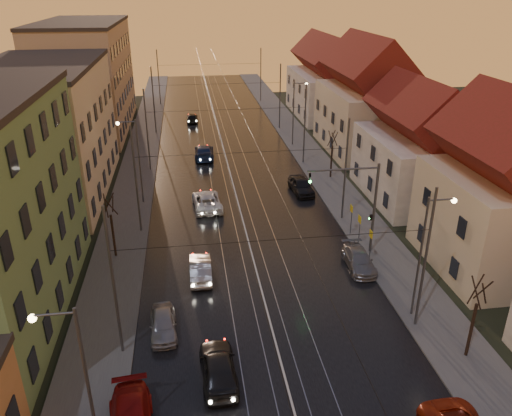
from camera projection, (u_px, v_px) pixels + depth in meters
name	position (u px, v px, depth m)	size (l,w,h in m)	color
road	(228.00, 164.00, 56.95)	(16.00, 120.00, 0.04)	black
sidewalk_left	(138.00, 167.00, 55.65)	(4.00, 120.00, 0.15)	#4C4C4C
sidewalk_right	(313.00, 159.00, 58.19)	(4.00, 120.00, 0.15)	#4C4C4C
tram_rail_0	(208.00, 164.00, 56.65)	(0.06, 120.00, 0.03)	gray
tram_rail_1	(221.00, 164.00, 56.83)	(0.06, 120.00, 0.03)	gray
tram_rail_2	(234.00, 163.00, 57.03)	(0.06, 120.00, 0.03)	gray
tram_rail_3	(247.00, 163.00, 57.21)	(0.06, 120.00, 0.03)	gray
apartment_left_2	(46.00, 133.00, 46.85)	(10.00, 20.00, 12.00)	beige
apartment_left_3	(87.00, 78.00, 68.09)	(10.00, 24.00, 14.00)	tan
house_right_1	(504.00, 197.00, 34.31)	(8.67, 10.20, 10.80)	beige
house_right_2	(420.00, 151.00, 46.37)	(9.18, 12.24, 9.20)	beige
house_right_3	(366.00, 103.00, 59.43)	(9.18, 14.28, 11.50)	beige
house_right_4	(326.00, 82.00, 75.98)	(9.18, 16.32, 10.00)	beige
catenary_pole_l_1	(114.00, 284.00, 26.03)	(0.16, 0.16, 9.00)	#595B60
catenary_pole_r_1	(425.00, 261.00, 28.22)	(0.16, 0.16, 9.00)	#595B60
catenary_pole_l_2	(136.00, 181.00, 39.57)	(0.16, 0.16, 9.00)	#595B60
catenary_pole_r_2	(345.00, 171.00, 41.75)	(0.16, 0.16, 9.00)	#595B60
catenary_pole_l_3	(147.00, 131.00, 53.11)	(0.16, 0.16, 9.00)	#595B60
catenary_pole_r_3	(305.00, 125.00, 55.29)	(0.16, 0.16, 9.00)	#595B60
catenary_pole_l_4	(154.00, 101.00, 66.64)	(0.16, 0.16, 9.00)	#595B60
catenary_pole_r_4	(280.00, 97.00, 68.83)	(0.16, 0.16, 9.00)	#595B60
catenary_pole_l_5	(159.00, 78.00, 82.89)	(0.16, 0.16, 9.00)	#595B60
catenary_pole_r_5	(261.00, 75.00, 85.07)	(0.16, 0.16, 9.00)	#595B60
street_lamp_0	(78.00, 375.00, 19.49)	(1.75, 0.32, 8.00)	#595B60
street_lamp_1	(427.00, 246.00, 29.02)	(1.75, 0.32, 8.00)	#595B60
street_lamp_2	(135.00, 154.00, 44.76)	(1.75, 0.32, 8.00)	#595B60
street_lamp_3	(296.00, 107.00, 61.51)	(1.75, 0.32, 8.00)	#595B60
traffic_light_mast	(362.00, 198.00, 36.22)	(5.30, 0.32, 7.20)	#595B60
bare_tree_0	(112.00, 228.00, 36.59)	(1.09, 1.09, 5.11)	black
bare_tree_1	(473.00, 320.00, 26.54)	(1.09, 1.09, 5.11)	black
bare_tree_2	(332.00, 156.00, 51.84)	(1.09, 1.09, 5.11)	black
driving_car_0	(219.00, 367.00, 25.72)	(1.82, 4.53, 1.54)	black
driving_car_1	(200.00, 269.00, 34.75)	(1.47, 4.21, 1.39)	gray
driving_car_2	(207.00, 201.00, 45.49)	(2.41, 5.22, 1.45)	silver
driving_car_3	(204.00, 152.00, 58.57)	(2.18, 5.36, 1.56)	#182649
driving_car_4	(192.00, 118.00, 73.68)	(1.62, 4.01, 1.37)	black
parked_left_3	(163.00, 324.00, 29.21)	(1.52, 3.78, 1.29)	#959499
parked_right_1	(359.00, 260.00, 35.97)	(1.77, 4.36, 1.26)	gray
parked_right_2	(301.00, 186.00, 48.81)	(1.82, 4.53, 1.54)	black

